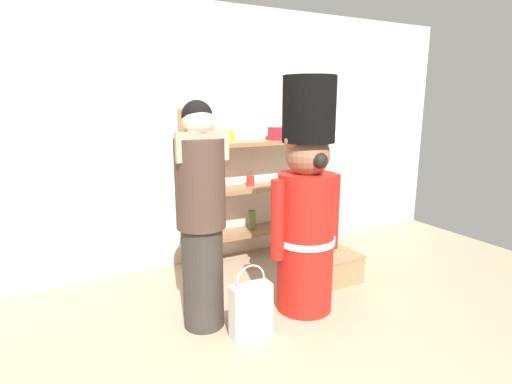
{
  "coord_description": "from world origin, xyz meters",
  "views": [
    {
      "loc": [
        -1.38,
        -1.74,
        1.65
      ],
      "look_at": [
        -0.03,
        0.84,
        1.0
      ],
      "focal_mm": 28.35,
      "sensor_mm": 36.0,
      "label": 1
    }
  ],
  "objects": [
    {
      "name": "person_shopper",
      "position": [
        -0.44,
        0.9,
        0.86
      ],
      "size": [
        0.37,
        0.35,
        1.66
      ],
      "color": "#38332D",
      "rests_on": "ground_plane"
    },
    {
      "name": "teddy_bear_guard",
      "position": [
        0.38,
        0.77,
        0.87
      ],
      "size": [
        0.62,
        0.47,
        1.84
      ],
      "color": "red",
      "rests_on": "ground_plane"
    },
    {
      "name": "shopping_bag",
      "position": [
        -0.19,
        0.61,
        0.21
      ],
      "size": [
        0.3,
        0.12,
        0.54
      ],
      "color": "silver",
      "rests_on": "ground_plane"
    },
    {
      "name": "back_wall",
      "position": [
        0.0,
        2.2,
        1.3
      ],
      "size": [
        6.4,
        0.12,
        2.6
      ],
      "primitive_type": "cube",
      "color": "silver",
      "rests_on": "ground_plane"
    },
    {
      "name": "ground_plane",
      "position": [
        0.0,
        0.0,
        0.0
      ],
      "size": [
        6.4,
        6.4,
        0.0
      ],
      "primitive_type": "plane",
      "color": "tan"
    },
    {
      "name": "display_crate",
      "position": [
        0.94,
        1.07,
        0.13
      ],
      "size": [
        0.41,
        0.37,
        0.27
      ],
      "color": "#9E7A51",
      "rests_on": "ground_plane"
    },
    {
      "name": "merchandise_shelf",
      "position": [
        0.52,
        1.98,
        0.81
      ],
      "size": [
        1.46,
        0.35,
        1.58
      ],
      "color": "#93704C",
      "rests_on": "ground_plane"
    }
  ]
}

